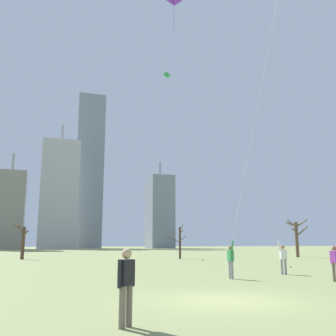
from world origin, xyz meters
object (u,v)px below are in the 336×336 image
at_px(kite_flyer_foreground_right_purple, 267,220).
at_px(kite_flyer_midfield_center_pink, 247,170).
at_px(distant_kite_high_overhead_green, 172,99).
at_px(bare_tree_rightmost, 180,241).
at_px(bystander_far_off_by_trees, 126,283).
at_px(bare_tree_leftmost, 23,240).
at_px(bare_tree_left_of_center, 297,236).

height_order(kite_flyer_foreground_right_purple, kite_flyer_midfield_center_pink, kite_flyer_midfield_center_pink).
bearing_deg(distant_kite_high_overhead_green, bare_tree_rightmost, 62.94).
height_order(kite_flyer_foreground_right_purple, distant_kite_high_overhead_green, distant_kite_high_overhead_green).
bearing_deg(kite_flyer_foreground_right_purple, kite_flyer_midfield_center_pink, -133.25).
distance_m(distant_kite_high_overhead_green, bare_tree_rightmost, 15.91).
xyz_separation_m(bystander_far_off_by_trees, bare_tree_rightmost, (12.71, 33.63, 1.03)).
distance_m(kite_flyer_midfield_center_pink, bare_tree_leftmost, 32.05).
bearing_deg(bare_tree_rightmost, bare_tree_left_of_center, 3.14).
xyz_separation_m(kite_flyer_foreground_right_purple, distant_kite_high_overhead_green, (0.15, 17.98, 13.84)).
bearing_deg(bare_tree_left_of_center, bare_tree_rightmost, -176.86).
distance_m(distant_kite_high_overhead_green, bare_tree_leftmost, 22.52).
xyz_separation_m(distant_kite_high_overhead_green, bare_tree_leftmost, (-14.50, 8.83, -14.80)).
bearing_deg(bare_tree_left_of_center, bare_tree_leftmost, 174.75).
height_order(kite_flyer_midfield_center_pink, bare_tree_rightmost, kite_flyer_midfield_center_pink).
relative_size(bystander_far_off_by_trees, bare_tree_rightmost, 0.42).
xyz_separation_m(bystander_far_off_by_trees, bare_tree_left_of_center, (28.86, 34.51, 1.69)).
xyz_separation_m(distant_kite_high_overhead_green, bare_tree_rightmost, (2.50, 4.90, -14.93)).
distance_m(bare_tree_left_of_center, bare_tree_leftmost, 33.29).
relative_size(bare_tree_rightmost, bare_tree_leftmost, 0.94).
bearing_deg(bare_tree_leftmost, kite_flyer_midfield_center_pink, -68.59).
bearing_deg(kite_flyer_midfield_center_pink, bystander_far_off_by_trees, -133.07).
distance_m(bystander_far_off_by_trees, distant_kite_high_overhead_green, 34.42).
xyz_separation_m(kite_flyer_midfield_center_pink, bare_tree_left_of_center, (21.51, 26.64, -2.61)).
bearing_deg(bare_tree_left_of_center, bystander_far_off_by_trees, -129.90).
distance_m(bare_tree_rightmost, bare_tree_leftmost, 17.45).
height_order(bystander_far_off_by_trees, bare_tree_rightmost, bare_tree_rightmost).
height_order(kite_flyer_midfield_center_pink, bare_tree_left_of_center, kite_flyer_midfield_center_pink).
height_order(kite_flyer_foreground_right_purple, bystander_far_off_by_trees, kite_flyer_foreground_right_purple).
xyz_separation_m(bare_tree_rightmost, bare_tree_leftmost, (-17.00, 3.93, 0.14)).
bearing_deg(distant_kite_high_overhead_green, kite_flyer_foreground_right_purple, -90.47).
bearing_deg(bare_tree_left_of_center, kite_flyer_foreground_right_purple, -128.34).
height_order(kite_flyer_foreground_right_purple, bare_tree_leftmost, kite_flyer_foreground_right_purple).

